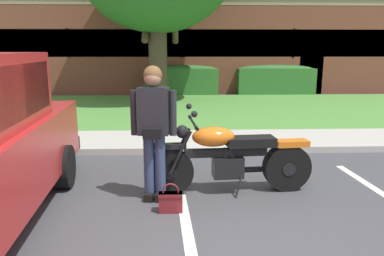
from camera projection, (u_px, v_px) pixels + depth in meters
The scene contains 11 objects.
ground_plane at pixel (195, 246), 3.61m from camera, with size 140.00×140.00×0.00m, color #424247.
curb_strip at pixel (187, 150), 6.79m from camera, with size 60.00×0.20×0.12m, color #B7B2A8.
concrete_walk at pixel (186, 140), 7.62m from camera, with size 60.00×1.50×0.08m, color #B7B2A8.
grass_lawn at pixel (184, 109), 11.58m from camera, with size 60.00×6.60×0.06m, color #518E3D.
stall_stripe_1 at pixel (188, 235), 3.80m from camera, with size 0.12×4.40×0.01m, color silver.
motorcycle at pixel (236, 158), 4.86m from camera, with size 2.24×0.82×1.18m.
rider_person at pixel (154, 124), 4.52m from camera, with size 0.57×0.32×1.70m.
handbag at pixel (171, 200), 4.32m from camera, with size 0.28×0.13×0.36m.
hedge_left at pixel (181, 79), 15.03m from camera, with size 2.96×0.90×1.24m.
hedge_center_left at pixel (275, 79), 15.17m from camera, with size 3.17×0.90×1.24m.
brick_building at pixel (181, 46), 19.77m from camera, with size 27.33×10.11×4.04m.
Camera 1 is at (-0.15, -3.27, 1.91)m, focal length 34.17 mm.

